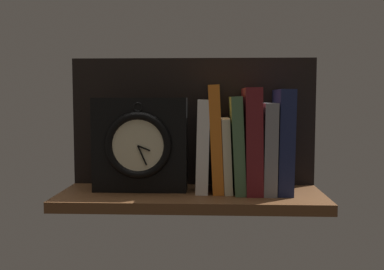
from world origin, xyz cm
name	(u,v)px	position (x,y,z in cm)	size (l,w,h in cm)	color
ground_plane	(191,198)	(0.00, 0.00, -1.25)	(63.56, 23.34, 2.50)	brown
back_panel	(193,122)	(0.00, 11.07, 16.57)	(63.56, 1.20, 33.14)	black
book_white_catcher	(203,145)	(2.87, 2.58, 11.19)	(2.93, 12.09, 22.39)	silver
book_orange_pandolfini	(216,138)	(5.97, 2.58, 12.93)	(2.67, 12.10, 25.86)	orange
book_cream_twain	(227,155)	(8.58, 2.58, 8.92)	(1.96, 12.39, 17.85)	beige
book_green_romantic	(237,144)	(11.17, 2.58, 11.58)	(2.62, 14.75, 23.16)	#476B44
book_maroon_dawkins	(252,140)	(14.72, 2.58, 12.60)	(3.89, 15.62, 25.19)	maroon
book_gray_chess	(267,147)	(18.50, 2.58, 10.80)	(3.07, 15.77, 21.60)	gray
book_navy_bierce	(283,141)	(22.14, 2.58, 12.41)	(3.62, 14.88, 24.82)	#192147
framed_clock	(140,145)	(-12.53, 1.17, 11.46)	(22.86, 7.26, 22.86)	black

